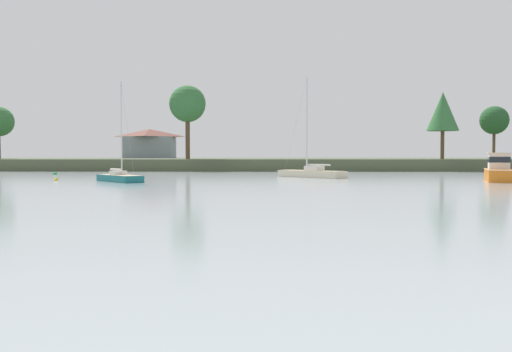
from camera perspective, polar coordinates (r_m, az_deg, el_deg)
The scene contains 10 objects.
far_shore_bank at distance 108.23m, azimuth 4.68°, elevation 1.33°, with size 240.39×44.90×1.91m, color #4C563D.
cruiser_orange at distance 60.39m, azimuth 23.93°, elevation 0.17°, with size 5.04×9.18×5.08m.
sailboat_teal at distance 54.98m, azimuth -14.03°, elevation -0.37°, with size 5.67×6.29×10.14m.
sailboat_cream at distance 64.01m, azimuth 5.79°, elevation 0.10°, with size 7.73×8.07×12.27m.
mooring_buoy_green at distance 77.48m, azimuth -20.19°, elevation 0.21°, with size 0.51×0.51×0.56m.
mooring_buoy_yellow at distance 59.50m, azimuth -20.08°, elevation -0.37°, with size 0.40×0.40×0.45m.
shore_tree_inland_c at distance 112.88m, azimuth 23.57°, elevation 5.32°, with size 5.31×5.31×9.88m.
shore_tree_inland_a at distance 94.11m, azimuth -7.15°, elevation 7.41°, with size 6.19×6.19×12.45m.
shore_tree_far_right at distance 93.67m, azimuth 18.88°, elevation 6.35°, with size 5.09×5.09×10.82m.
cottage_eastern at distance 119.51m, azimuth -11.03°, elevation 3.38°, with size 11.13×7.93×6.22m.
Camera 1 is at (-7.56, -7.66, 2.63)m, focal length 38.41 mm.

